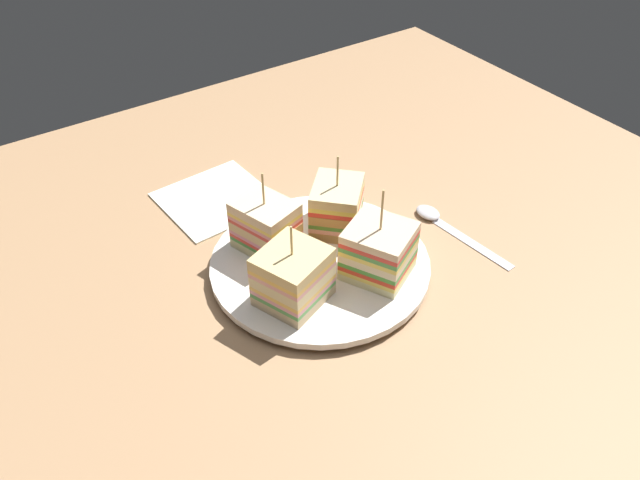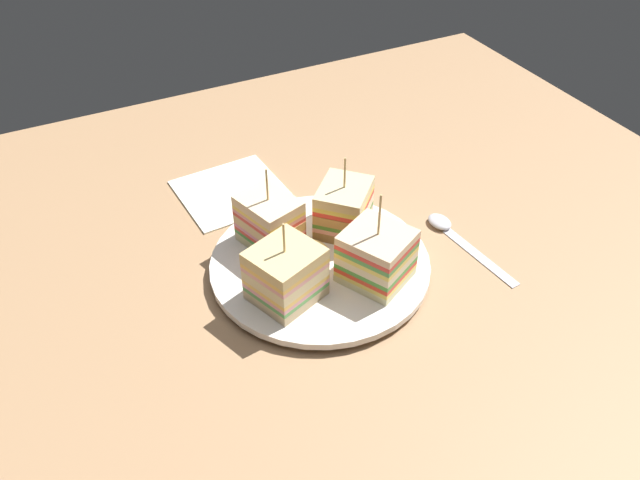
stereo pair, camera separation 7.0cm
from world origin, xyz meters
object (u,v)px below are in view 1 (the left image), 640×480
at_px(sandwich_wedge_1, 337,206).
at_px(chip_pile, 305,255).
at_px(sandwich_wedge_3, 293,277).
at_px(napkin, 216,198).
at_px(sandwich_wedge_2, 266,226).
at_px(spoon, 441,222).
at_px(plate, 320,264).
at_px(sandwich_wedge_0, 378,251).

relative_size(sandwich_wedge_1, chip_pile, 1.50).
bearing_deg(sandwich_wedge_3, napkin, 64.04).
relative_size(sandwich_wedge_2, sandwich_wedge_3, 1.04).
xyz_separation_m(sandwich_wedge_2, chip_pile, (-0.02, 0.04, -0.02)).
bearing_deg(sandwich_wedge_2, spoon, 54.65).
relative_size(plate, sandwich_wedge_0, 2.24).
height_order(sandwich_wedge_0, sandwich_wedge_2, sandwich_wedge_0).
bearing_deg(chip_pile, sandwich_wedge_2, -61.89).
xyz_separation_m(sandwich_wedge_1, sandwich_wedge_2, (0.09, -0.01, 0.00)).
bearing_deg(sandwich_wedge_1, sandwich_wedge_2, -53.89).
height_order(plate, sandwich_wedge_1, sandwich_wedge_1).
relative_size(sandwich_wedge_1, sandwich_wedge_3, 1.01).
relative_size(chip_pile, napkin, 0.50).
bearing_deg(plate, sandwich_wedge_2, -56.03).
xyz_separation_m(sandwich_wedge_2, spoon, (-0.21, 0.07, -0.04)).
bearing_deg(napkin, sandwich_wedge_3, 84.69).
height_order(sandwich_wedge_0, sandwich_wedge_3, sandwich_wedge_0).
xyz_separation_m(sandwich_wedge_2, sandwich_wedge_3, (0.02, 0.09, 0.00)).
height_order(sandwich_wedge_3, spoon, sandwich_wedge_3).
height_order(sandwich_wedge_1, spoon, sandwich_wedge_1).
relative_size(sandwich_wedge_0, spoon, 0.75).
bearing_deg(chip_pile, napkin, -82.74).
distance_m(sandwich_wedge_3, chip_pile, 0.07).
xyz_separation_m(plate, napkin, (0.04, -0.19, -0.01)).
bearing_deg(plate, napkin, -79.27).
bearing_deg(chip_pile, sandwich_wedge_0, 131.66).
bearing_deg(chip_pile, spoon, 172.43).
bearing_deg(sandwich_wedge_1, sandwich_wedge_3, -10.46).
relative_size(plate, napkin, 1.89).
relative_size(plate, sandwich_wedge_1, 2.53).
bearing_deg(sandwich_wedge_3, plate, 10.14).
bearing_deg(chip_pile, plate, 142.06).
bearing_deg(sandwich_wedge_0, napkin, -9.65).
bearing_deg(napkin, sandwich_wedge_0, 107.85).
xyz_separation_m(sandwich_wedge_1, spoon, (-0.12, 0.05, -0.04)).
bearing_deg(plate, chip_pile, -37.94).
bearing_deg(sandwich_wedge_0, chip_pile, 14.16).
distance_m(sandwich_wedge_2, spoon, 0.22).
bearing_deg(sandwich_wedge_3, sandwich_wedge_0, -30.76).
distance_m(sandwich_wedge_0, chip_pile, 0.08).
bearing_deg(sandwich_wedge_2, chip_pile, 11.03).
bearing_deg(plate, sandwich_wedge_0, 129.07).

